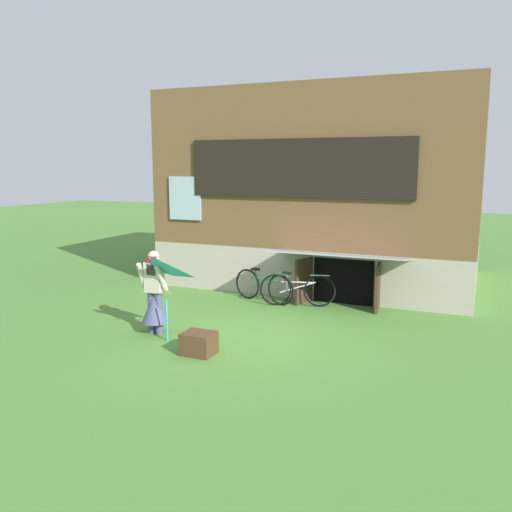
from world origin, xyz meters
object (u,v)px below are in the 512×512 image
object	(u,v)px
kite	(150,276)
person	(155,299)
bicycle_silver	(297,290)
wooden_crate	(199,343)
bicycle_green	(264,286)

from	to	relation	value
kite	person	bearing A→B (deg)	117.74
person	bicycle_silver	distance (m)	3.52
person	wooden_crate	bearing A→B (deg)	-39.78
bicycle_silver	wooden_crate	world-z (taller)	bicycle_silver
bicycle_silver	bicycle_green	bearing A→B (deg)	161.18
person	bicycle_silver	world-z (taller)	person
person	bicycle_green	distance (m)	3.20
kite	bicycle_silver	bearing A→B (deg)	65.71
bicycle_green	wooden_crate	world-z (taller)	bicycle_green
kite	wooden_crate	world-z (taller)	kite
kite	bicycle_silver	size ratio (longest dim) A/B	0.89
kite	bicycle_silver	distance (m)	3.93
person	kite	xyz separation A→B (m)	(0.27, -0.52, 0.56)
person	bicycle_green	size ratio (longest dim) A/B	0.97
kite	bicycle_silver	xyz separation A→B (m)	(1.58, 3.49, -0.86)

